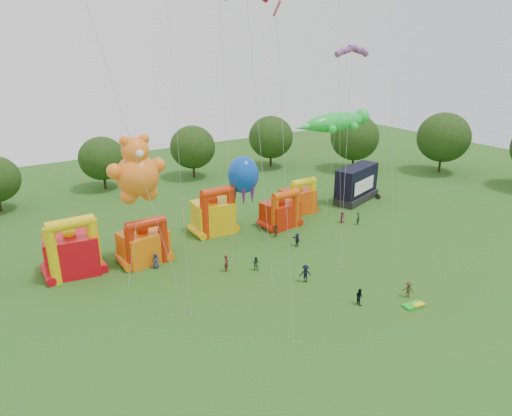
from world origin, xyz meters
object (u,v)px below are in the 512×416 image
bouncy_castle_0 (72,251)px  octopus_kite (245,185)px  teddy_bear_kite (136,203)px  gecko_kite (334,141)px  spectator_0 (156,261)px  spectator_4 (276,230)px  stage_trailer (357,184)px  bouncy_castle_2 (214,215)px

bouncy_castle_0 → octopus_kite: size_ratio=0.68×
teddy_bear_kite → gecko_kite: bearing=4.6°
gecko_kite → octopus_kite: bearing=176.5°
bouncy_castle_0 → spectator_0: bearing=-25.0°
gecko_kite → spectator_4: gecko_kite is taller
bouncy_castle_0 → gecko_kite: (36.50, -0.43, 8.01)m
stage_trailer → octopus_kite: 21.40m
teddy_bear_kite → spectator_4: size_ratio=8.55×
teddy_bear_kite → octopus_kite: bearing=11.7°
stage_trailer → spectator_4: 19.77m
teddy_bear_kite → spectator_4: bearing=-3.2°
bouncy_castle_0 → teddy_bear_kite: (6.58, -2.82, 5.15)m
octopus_kite → spectator_0: size_ratio=5.64×
spectator_0 → bouncy_castle_2: bearing=44.9°
bouncy_castle_0 → gecko_kite: 37.37m
bouncy_castle_0 → spectator_4: 24.61m
bouncy_castle_0 → bouncy_castle_2: (18.24, 1.82, -0.12)m
teddy_bear_kite → spectator_0: (1.34, -0.88, -6.86)m
stage_trailer → spectator_4: (-19.06, -4.95, -1.82)m
spectator_4 → bouncy_castle_0: bearing=-34.7°
teddy_bear_kite → gecko_kite: (29.93, 2.38, 2.86)m
gecko_kite → octopus_kite: 14.93m
teddy_bear_kite → spectator_4: 19.00m
stage_trailer → spectator_4: size_ratio=5.41×
bouncy_castle_2 → teddy_bear_kite: size_ratio=0.44×
gecko_kite → spectator_4: size_ratio=8.43×
gecko_kite → stage_trailer: bearing=13.0°
bouncy_castle_2 → octopus_kite: bearing=-19.0°
stage_trailer → gecko_kite: (-6.81, -1.58, 7.92)m
spectator_0 → spectator_4: 16.34m
bouncy_castle_2 → spectator_0: (-10.32, -5.51, -1.59)m
bouncy_castle_0 → bouncy_castle_2: 18.33m
spectator_4 → stage_trailer: bearing=168.7°
stage_trailer → spectator_0: (-35.40, -4.84, -1.80)m
gecko_kite → teddy_bear_kite: bearing=-175.4°
bouncy_castle_0 → teddy_bear_kite: teddy_bear_kite is taller
stage_trailer → spectator_0: stage_trailer is taller
stage_trailer → spectator_0: bearing=-172.2°
stage_trailer → teddy_bear_kite: teddy_bear_kite is taller
bouncy_castle_0 → stage_trailer: bearing=1.5°
bouncy_castle_0 → gecko_kite: gecko_kite is taller
teddy_bear_kite → bouncy_castle_2: bearing=21.7°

